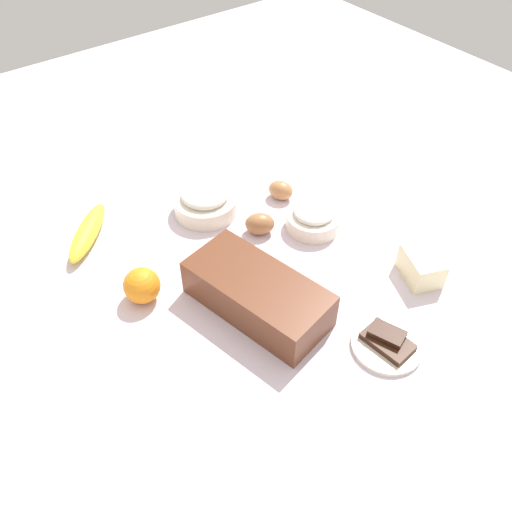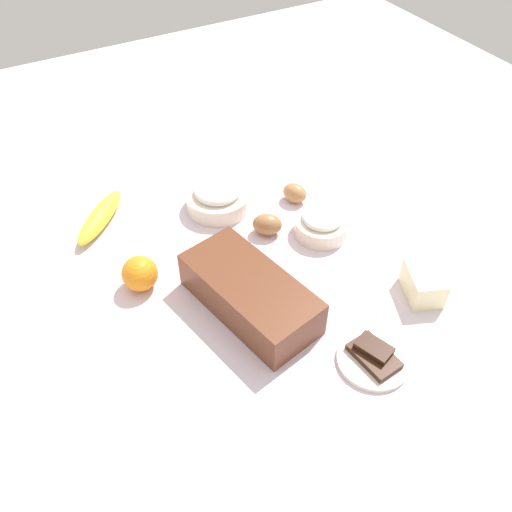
# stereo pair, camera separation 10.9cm
# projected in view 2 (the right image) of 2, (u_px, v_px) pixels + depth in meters

# --- Properties ---
(ground_plane) EXTENTS (2.40, 2.40, 0.02)m
(ground_plane) POSITION_uv_depth(u_px,v_px,m) (256.00, 273.00, 1.13)
(ground_plane) COLOR silver
(loaf_pan) EXTENTS (0.30, 0.19, 0.08)m
(loaf_pan) POSITION_uv_depth(u_px,v_px,m) (250.00, 293.00, 1.02)
(loaf_pan) COLOR brown
(loaf_pan) RESTS_ON ground_plane
(flour_bowl) EXTENTS (0.15, 0.15, 0.07)m
(flour_bowl) POSITION_uv_depth(u_px,v_px,m) (218.00, 197.00, 1.24)
(flour_bowl) COLOR silver
(flour_bowl) RESTS_ON ground_plane
(sugar_bowl) EXTENTS (0.12, 0.12, 0.06)m
(sugar_bowl) POSITION_uv_depth(u_px,v_px,m) (322.00, 223.00, 1.18)
(sugar_bowl) COLOR silver
(sugar_bowl) RESTS_ON ground_plane
(banana) EXTENTS (0.17, 0.16, 0.04)m
(banana) POSITION_uv_depth(u_px,v_px,m) (100.00, 217.00, 1.21)
(banana) COLOR yellow
(banana) RESTS_ON ground_plane
(orange_fruit) EXTENTS (0.07, 0.07, 0.07)m
(orange_fruit) POSITION_uv_depth(u_px,v_px,m) (140.00, 274.00, 1.06)
(orange_fruit) COLOR orange
(orange_fruit) RESTS_ON ground_plane
(butter_block) EXTENTS (0.11, 0.09, 0.06)m
(butter_block) POSITION_uv_depth(u_px,v_px,m) (424.00, 283.00, 1.05)
(butter_block) COLOR #F4EDB2
(butter_block) RESTS_ON ground_plane
(egg_near_butter) EXTENTS (0.08, 0.08, 0.05)m
(egg_near_butter) POSITION_uv_depth(u_px,v_px,m) (267.00, 224.00, 1.19)
(egg_near_butter) COLOR #9D693F
(egg_near_butter) RESTS_ON ground_plane
(egg_beside_bowl) EXTENTS (0.07, 0.07, 0.05)m
(egg_beside_bowl) POSITION_uv_depth(u_px,v_px,m) (295.00, 193.00, 1.27)
(egg_beside_bowl) COLOR #AF7647
(egg_beside_bowl) RESTS_ON ground_plane
(chocolate_plate) EXTENTS (0.13, 0.13, 0.03)m
(chocolate_plate) POSITION_uv_depth(u_px,v_px,m) (373.00, 357.00, 0.95)
(chocolate_plate) COLOR silver
(chocolate_plate) RESTS_ON ground_plane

